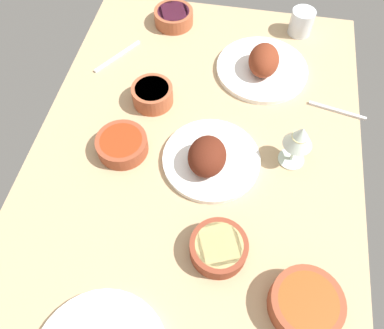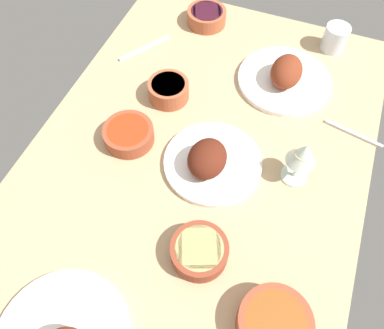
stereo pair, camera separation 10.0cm
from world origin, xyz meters
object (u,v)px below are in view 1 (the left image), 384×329
object	(u,v)px
bowl_onions	(174,16)
fork_loose	(337,111)
bowl_pasta	(219,248)
bowl_potatoes	(152,94)
wine_glass	(299,138)
plate_center_main	(209,158)
spoon_loose	(118,56)
bowl_soup	(306,304)
water_tumbler	(301,22)
plate_near_viewer	(263,65)
bowl_sauce	(122,144)

from	to	relation	value
bowl_onions	fork_loose	size ratio (longest dim) A/B	0.79
bowl_pasta	bowl_onions	bearing A→B (deg)	18.92
bowl_potatoes	wine_glass	bearing A→B (deg)	-108.08
bowl_onions	bowl_potatoes	bearing A→B (deg)	-178.05
plate_center_main	spoon_loose	size ratio (longest dim) A/B	1.38
bowl_soup	spoon_loose	distance (cm)	91.58
plate_center_main	water_tumbler	xyz separation A→B (cm)	(58.02, -21.93, 1.24)
water_tumbler	bowl_potatoes	bearing A→B (deg)	133.15
plate_near_viewer	bowl_potatoes	world-z (taller)	plate_near_viewer
bowl_sauce	bowl_pasta	bearing A→B (deg)	-128.85
wine_glass	spoon_loose	distance (cm)	65.29
bowl_sauce	wine_glass	xyz separation A→B (cm)	(4.99, -45.56, 7.41)
plate_center_main	plate_near_viewer	world-z (taller)	plate_near_viewer
plate_near_viewer	bowl_onions	distance (cm)	36.85
bowl_potatoes	bowl_soup	bearing A→B (deg)	-138.50
bowl_potatoes	fork_loose	distance (cm)	54.45
bowl_onions	wine_glass	size ratio (longest dim) A/B	0.95
bowl_soup	bowl_sauce	distance (cm)	59.68
bowl_sauce	fork_loose	xyz separation A→B (cm)	(24.38, -58.13, -2.12)
bowl_pasta	water_tumbler	size ratio (longest dim) A/B	1.62
bowl_potatoes	spoon_loose	distance (cm)	22.86
bowl_potatoes	fork_loose	bearing A→B (deg)	-83.83
bowl_onions	water_tumbler	world-z (taller)	water_tumbler
fork_loose	spoon_loose	xyz separation A→B (cm)	(10.46, 69.85, 0.00)
water_tumbler	fork_loose	world-z (taller)	water_tumbler
plate_center_main	bowl_soup	distance (cm)	41.65
spoon_loose	water_tumbler	bearing A→B (deg)	-35.40
fork_loose	bowl_sauce	bearing A→B (deg)	-145.53
plate_near_viewer	water_tumbler	size ratio (longest dim) A/B	3.45
plate_near_viewer	bowl_sauce	world-z (taller)	plate_near_viewer
plate_center_main	bowl_pasta	size ratio (longest dim) A/B	1.95
spoon_loose	bowl_pasta	bearing A→B (deg)	-111.85
bowl_potatoes	water_tumbler	bearing A→B (deg)	-46.85
plate_near_viewer	wine_glass	world-z (taller)	wine_glass
bowl_pasta	plate_near_viewer	bearing A→B (deg)	-4.77
bowl_pasta	fork_loose	world-z (taller)	bowl_pasta
wine_glass	bowl_onions	bearing A→B (deg)	40.64
bowl_pasta	bowl_sauce	size ratio (longest dim) A/B	0.97
bowl_soup	spoon_loose	size ratio (longest dim) A/B	0.81
bowl_sauce	water_tumbler	bearing A→B (deg)	-38.48
bowl_sauce	bowl_onions	bearing A→B (deg)	-2.97
bowl_pasta	bowl_sauce	world-z (taller)	bowl_pasta
bowl_potatoes	bowl_sauce	distance (cm)	18.98
wine_glass	fork_loose	distance (cm)	25.00
plate_center_main	water_tumbler	bearing A→B (deg)	-20.70
bowl_potatoes	fork_loose	world-z (taller)	bowl_potatoes
fork_loose	bowl_onions	bearing A→B (deg)	162.94
water_tumbler	plate_center_main	bearing A→B (deg)	159.30
plate_center_main	plate_near_viewer	bearing A→B (deg)	-16.54
bowl_onions	bowl_pasta	bearing A→B (deg)	-161.08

